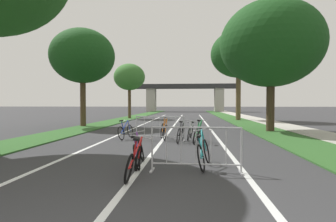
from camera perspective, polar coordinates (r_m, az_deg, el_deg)
name	(u,v)px	position (r m, az deg, el deg)	size (l,w,h in m)	color
grass_verge_left	(127,118)	(29.17, -8.61, -1.55)	(2.23, 63.07, 0.05)	#2D5B26
grass_verge_right	(233,119)	(28.70, 13.54, -1.63)	(2.23, 63.07, 0.05)	#2D5B26
sidewalk_path_right	(254,119)	(29.09, 17.66, -1.58)	(2.00, 63.07, 0.08)	#ADA89E
lane_stripe_center	(175,124)	(20.86, 1.47, -2.81)	(0.14, 36.49, 0.01)	silver
lane_stripe_right_lane	(207,124)	(20.86, 8.20, -2.82)	(0.14, 36.49, 0.01)	silver
lane_stripe_left_lane	(144,124)	(21.15, -5.16, -2.75)	(0.14, 36.49, 0.01)	silver
overpass_bridge	(185,92)	(54.71, 3.57, 3.99)	(20.98, 3.12, 5.53)	#2D2D30
tree_left_pine_near	(83,56)	(19.83, -17.57, 10.96)	(4.38, 4.38, 6.74)	#4C3823
tree_left_oak_mid	(129,77)	(29.15, -8.14, 7.06)	(3.30, 3.30, 5.84)	#4C3823
tree_right_cypress_far	(271,44)	(16.55, 20.91, 13.04)	(5.64, 5.64, 7.32)	#3D2D1E
tree_right_pine_far	(239,54)	(26.88, 14.67, 11.50)	(5.23, 5.23, 8.51)	brown
crowd_barrier_nearest	(196,150)	(6.33, 5.91, -8.14)	(2.12, 0.48, 1.05)	#ADADB2
crowd_barrier_second	(160,129)	(11.59, -1.71, -3.74)	(2.13, 0.55, 1.05)	#ADADB2
bicycle_white_0	(191,132)	(12.02, 4.77, -4.36)	(0.49, 1.60, 0.90)	black
bicycle_black_1	(181,133)	(11.16, 2.73, -4.75)	(0.50, 1.63, 0.89)	black
bicycle_green_2	(198,134)	(11.03, 6.27, -4.83)	(0.63, 1.60, 0.96)	black
bicycle_teal_3	(204,153)	(6.82, 7.50, -8.71)	(0.51, 1.62, 0.96)	black
bicycle_orange_4	(164,130)	(12.09, -0.89, -4.13)	(0.70, 1.64, 1.01)	black
bicycle_red_5	(134,161)	(5.95, -7.11, -10.45)	(0.45, 1.63, 0.89)	black
bicycle_purple_6	(139,152)	(7.01, -6.22, -8.55)	(0.53, 1.65, 0.86)	black
bicycle_blue_7	(126,131)	(12.38, -8.94, -4.18)	(0.52, 1.62, 0.86)	black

